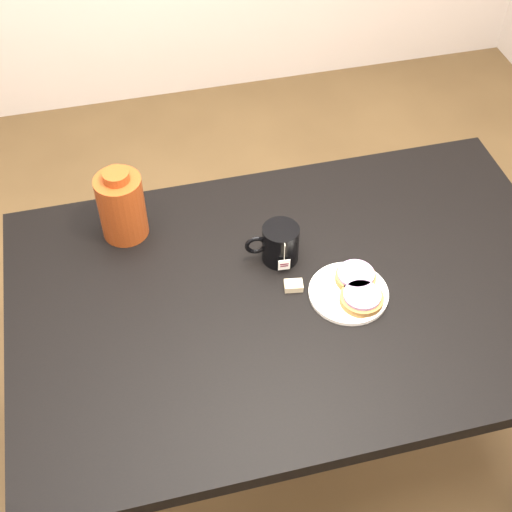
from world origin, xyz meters
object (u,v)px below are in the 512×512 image
(table, at_px, (296,311))
(plate, at_px, (349,292))
(bagel_front, at_px, (362,298))
(bagel_package, at_px, (122,206))
(bagel_back, at_px, (356,276))
(mug, at_px, (280,244))
(teabag_pouch, at_px, (294,286))

(table, xyz_separation_m, plate, (0.12, -0.04, 0.09))
(bagel_front, xyz_separation_m, bagel_package, (-0.52, 0.38, 0.07))
(plate, bearing_deg, table, 160.36)
(bagel_back, relative_size, mug, 0.94)
(teabag_pouch, bearing_deg, mug, 94.27)
(bagel_front, distance_m, mug, 0.25)
(table, relative_size, bagel_front, 9.69)
(teabag_pouch, bearing_deg, plate, -22.58)
(table, bearing_deg, teabag_pouch, 123.62)
(bagel_back, xyz_separation_m, bagel_package, (-0.53, 0.31, 0.07))
(plate, height_order, bagel_front, bagel_front)
(plate, xyz_separation_m, bagel_front, (0.02, -0.04, 0.02))
(table, distance_m, plate, 0.15)
(mug, height_order, bagel_package, bagel_package)
(bagel_back, height_order, bagel_front, same)
(bagel_front, height_order, bagel_package, bagel_package)
(mug, relative_size, bagel_package, 0.69)
(bagel_back, distance_m, mug, 0.21)
(mug, bearing_deg, bagel_front, -47.33)
(bagel_front, xyz_separation_m, mug, (-0.15, 0.19, 0.03))
(plate, bearing_deg, bagel_front, -61.48)
(bagel_back, relative_size, bagel_package, 0.65)
(table, distance_m, bagel_package, 0.52)
(bagel_back, bearing_deg, plate, -130.74)
(bagel_front, bearing_deg, table, 150.49)
(table, relative_size, mug, 9.93)
(plate, bearing_deg, bagel_package, 145.34)
(table, relative_size, bagel_back, 10.52)
(bagel_back, distance_m, bagel_front, 0.07)
(teabag_pouch, bearing_deg, bagel_package, 141.95)
(bagel_back, distance_m, teabag_pouch, 0.15)
(bagel_back, xyz_separation_m, bagel_front, (-0.01, -0.07, -0.00))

